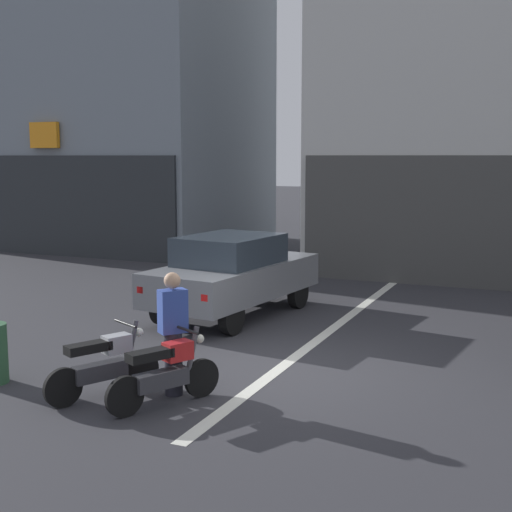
% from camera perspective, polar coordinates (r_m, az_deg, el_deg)
% --- Properties ---
extents(ground_plane, '(120.00, 120.00, 0.00)m').
position_cam_1_polar(ground_plane, '(10.63, 1.78, -9.29)').
color(ground_plane, '#333338').
extents(lane_centre_line, '(0.20, 18.00, 0.01)m').
position_cam_1_polar(lane_centre_line, '(16.19, 9.66, -3.29)').
color(lane_centre_line, silver).
rests_on(lane_centre_line, ground).
extents(building_mid_block, '(8.32, 8.64, 10.15)m').
position_cam_1_polar(building_mid_block, '(21.88, 18.26, 12.68)').
color(building_mid_block, silver).
rests_on(building_mid_block, ground).
extents(car_grey_crossing_near, '(2.26, 4.29, 1.64)m').
position_cam_1_polar(car_grey_crossing_near, '(13.91, -1.90, -1.37)').
color(car_grey_crossing_near, black).
rests_on(car_grey_crossing_near, ground).
extents(motorcycle_silver_row_leftmost, '(0.81, 1.53, 0.98)m').
position_cam_1_polar(motorcycle_silver_row_leftmost, '(9.57, -12.26, -8.59)').
color(motorcycle_silver_row_leftmost, black).
rests_on(motorcycle_silver_row_leftmost, ground).
extents(motorcycle_red_row_left_mid, '(0.82, 1.52, 0.98)m').
position_cam_1_polar(motorcycle_red_row_left_mid, '(9.11, -7.39, -9.34)').
color(motorcycle_red_row_left_mid, black).
rests_on(motorcycle_red_row_left_mid, ground).
extents(person_by_motorcycles, '(0.40, 0.42, 1.67)m').
position_cam_1_polar(person_by_motorcycles, '(9.42, -6.78, -6.23)').
color(person_by_motorcycles, '#23232D').
rests_on(person_by_motorcycles, ground).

